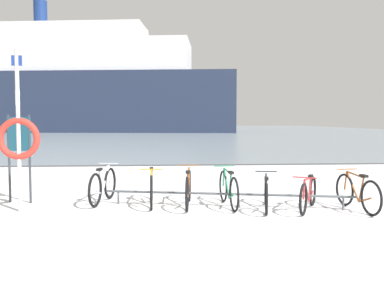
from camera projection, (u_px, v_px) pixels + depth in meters
The scene contains 12 objects.
ground at pixel (180, 132), 60.41m from camera, with size 80.00×132.00×0.08m.
bike_rack at pixel (227, 194), 8.63m from camera, with size 5.18×1.10×0.31m.
bicycle_0 at pixel (103, 186), 9.07m from camera, with size 0.50×1.66×0.85m.
bicycle_1 at pixel (151, 188), 8.81m from camera, with size 0.46×1.70×0.84m.
bicycle_2 at pixel (188, 189), 8.70m from camera, with size 0.46×1.81×0.84m.
bicycle_3 at pixel (228, 189), 8.67m from camera, with size 0.46×1.73×0.83m.
bicycle_4 at pixel (266, 193), 8.41m from camera, with size 0.55×1.66×0.74m.
bicycle_5 at pixel (308, 194), 8.30m from camera, with size 0.87×1.45×0.74m.
bicycle_6 at pixel (357, 193), 8.31m from camera, with size 0.46×1.66×0.81m.
info_sign at pixel (19, 143), 9.02m from camera, with size 0.55×0.16×1.96m.
rescue_post at pixel (19, 136), 8.15m from camera, with size 0.85×0.13×3.27m.
ferry_ship at pixel (83, 88), 62.66m from camera, with size 46.80×17.07×19.97m.
Camera 1 is at (-2.39, -6.48, 1.85)m, focal length 38.20 mm.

